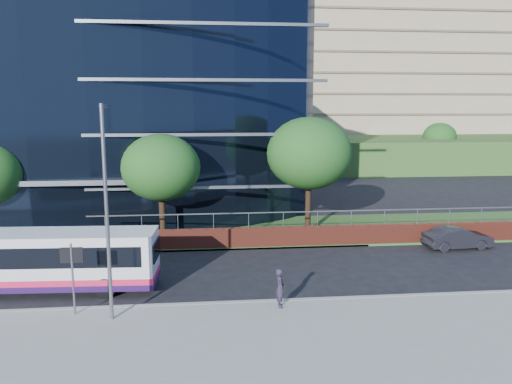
{
  "coord_description": "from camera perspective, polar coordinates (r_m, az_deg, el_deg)",
  "views": [
    {
      "loc": [
        9.59,
        -20.35,
        8.01
      ],
      "look_at": [
        12.49,
        8.0,
        3.16
      ],
      "focal_mm": 35.0,
      "sensor_mm": 36.0,
      "label": 1
    }
  ],
  "objects": [
    {
      "name": "tree_dist_f",
      "position": [
        69.48,
        20.23,
        5.92
      ],
      "size": [
        4.29,
        4.29,
        6.05
      ],
      "color": "black",
      "rests_on": "ground"
    },
    {
      "name": "city_bus",
      "position": [
        23.87,
        -22.89,
        -7.18
      ],
      "size": [
        9.93,
        2.75,
        2.66
      ],
      "rotation": [
        0.0,
        0.0,
        -0.05
      ],
      "color": "silver",
      "rests_on": "ground"
    },
    {
      "name": "tree_far_d",
      "position": [
        31.15,
        6.07,
        4.4
      ],
      "size": [
        5.28,
        5.28,
        7.44
      ],
      "color": "black",
      "rests_on": "ground"
    },
    {
      "name": "street_sign",
      "position": [
        20.3,
        -20.28,
        -7.74
      ],
      "size": [
        0.85,
        0.09,
        2.8
      ],
      "color": "slate",
      "rests_on": "pavement_near"
    },
    {
      "name": "glass_office",
      "position": [
        43.38,
        -24.41,
        8.79
      ],
      "size": [
        44.0,
        23.1,
        16.0
      ],
      "color": "black",
      "rests_on": "ground"
    },
    {
      "name": "streetlight_east",
      "position": [
        18.87,
        -16.71,
        -1.66
      ],
      "size": [
        0.15,
        0.77,
        8.0
      ],
      "color": "slate",
      "rests_on": "pavement_near"
    },
    {
      "name": "apartment_block",
      "position": [
        80.8,
        10.48,
        11.69
      ],
      "size": [
        60.0,
        42.0,
        30.0
      ],
      "color": "#2D511E",
      "rests_on": "ground"
    },
    {
      "name": "tree_far_c",
      "position": [
        29.67,
        -10.83,
        2.76
      ],
      "size": [
        4.62,
        4.62,
        6.51
      ],
      "color": "black",
      "rests_on": "ground"
    },
    {
      "name": "pedestrian",
      "position": [
        20.15,
        2.78,
        -10.9
      ],
      "size": [
        0.38,
        0.58,
        1.57
      ],
      "primitive_type": "imported",
      "rotation": [
        0.0,
        0.0,
        1.58
      ],
      "color": "#261F2E",
      "rests_on": "pavement_near"
    },
    {
      "name": "parked_car",
      "position": [
        30.86,
        22.06,
        -4.88
      ],
      "size": [
        3.99,
        1.68,
        1.28
      ],
      "primitive_type": "imported",
      "rotation": [
        0.0,
        0.0,
        1.65
      ],
      "color": "black",
      "rests_on": "ground"
    },
    {
      "name": "tree_dist_e",
      "position": [
        62.14,
        7.62,
        6.36
      ],
      "size": [
        4.62,
        4.62,
        6.51
      ],
      "color": "black",
      "rests_on": "ground"
    },
    {
      "name": "grass_verge",
      "position": [
        35.41,
        18.38,
        -3.82
      ],
      "size": [
        36.0,
        8.0,
        0.12
      ],
      "primitive_type": "cube",
      "color": "#2D511E",
      "rests_on": "ground"
    },
    {
      "name": "retaining_wall",
      "position": [
        30.46,
        14.38,
        -4.71
      ],
      "size": [
        34.0,
        0.4,
        2.11
      ],
      "color": "maroon",
      "rests_on": "ground"
    }
  ]
}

